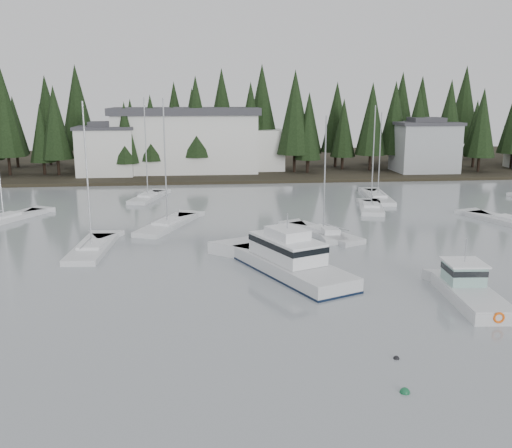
{
  "coord_description": "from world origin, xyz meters",
  "views": [
    {
      "loc": [
        -2.97,
        -17.27,
        13.5
      ],
      "look_at": [
        1.94,
        30.94,
        2.5
      ],
      "focal_mm": 40.0,
      "sensor_mm": 36.0,
      "label": 1
    }
  ],
  "objects_px": {
    "house_west": "(106,150)",
    "runabout_1": "(330,237)",
    "sailboat_4": "(512,224)",
    "sailboat_2": "(323,235)",
    "sailboat_11": "(371,209)",
    "house_east_a": "(425,146)",
    "cabin_cruiser_center": "(290,263)",
    "sailboat_0": "(378,198)",
    "sailboat_8": "(4,221)",
    "sailboat_7": "(92,250)",
    "lobster_boat_teal": "(469,293)",
    "sailboat_10": "(148,199)",
    "sailboat_3": "(167,226)",
    "harbor_inn": "(198,141)"
  },
  "relations": [
    {
      "from": "lobster_boat_teal",
      "to": "sailboat_8",
      "type": "height_order",
      "value": "sailboat_8"
    },
    {
      "from": "house_west",
      "to": "sailboat_7",
      "type": "height_order",
      "value": "sailboat_7"
    },
    {
      "from": "sailboat_7",
      "to": "sailboat_11",
      "type": "distance_m",
      "value": 33.93
    },
    {
      "from": "harbor_inn",
      "to": "sailboat_4",
      "type": "distance_m",
      "value": 54.9
    },
    {
      "from": "house_east_a",
      "to": "sailboat_11",
      "type": "xyz_separation_m",
      "value": [
        -18.39,
        -29.78,
        -4.83
      ]
    },
    {
      "from": "sailboat_2",
      "to": "sailboat_3",
      "type": "bearing_deg",
      "value": 44.33
    },
    {
      "from": "sailboat_11",
      "to": "sailboat_3",
      "type": "bearing_deg",
      "value": 118.85
    },
    {
      "from": "sailboat_4",
      "to": "sailboat_2",
      "type": "bearing_deg",
      "value": 78.71
    },
    {
      "from": "house_west",
      "to": "sailboat_4",
      "type": "distance_m",
      "value": 62.85
    },
    {
      "from": "harbor_inn",
      "to": "sailboat_7",
      "type": "xyz_separation_m",
      "value": [
        -9.52,
        -49.82,
        -5.71
      ]
    },
    {
      "from": "house_west",
      "to": "sailboat_11",
      "type": "height_order",
      "value": "sailboat_11"
    },
    {
      "from": "house_west",
      "to": "sailboat_7",
      "type": "bearing_deg",
      "value": -83.23
    },
    {
      "from": "lobster_boat_teal",
      "to": "sailboat_2",
      "type": "bearing_deg",
      "value": 21.61
    },
    {
      "from": "sailboat_7",
      "to": "sailboat_11",
      "type": "height_order",
      "value": "sailboat_7"
    },
    {
      "from": "sailboat_4",
      "to": "sailboat_11",
      "type": "height_order",
      "value": "sailboat_11"
    },
    {
      "from": "sailboat_3",
      "to": "sailboat_11",
      "type": "height_order",
      "value": "sailboat_3"
    },
    {
      "from": "sailboat_2",
      "to": "sailboat_0",
      "type": "bearing_deg",
      "value": -57.68
    },
    {
      "from": "sailboat_11",
      "to": "runabout_1",
      "type": "height_order",
      "value": "sailboat_11"
    },
    {
      "from": "lobster_boat_teal",
      "to": "sailboat_10",
      "type": "distance_m",
      "value": 47.64
    },
    {
      "from": "cabin_cruiser_center",
      "to": "sailboat_0",
      "type": "distance_m",
      "value": 35.02
    },
    {
      "from": "harbor_inn",
      "to": "sailboat_0",
      "type": "height_order",
      "value": "harbor_inn"
    },
    {
      "from": "lobster_boat_teal",
      "to": "sailboat_7",
      "type": "xyz_separation_m",
      "value": [
        -27.45,
        15.17,
        -0.47
      ]
    },
    {
      "from": "sailboat_2",
      "to": "runabout_1",
      "type": "xyz_separation_m",
      "value": [
        0.43,
        -1.23,
        0.07
      ]
    },
    {
      "from": "house_west",
      "to": "sailboat_2",
      "type": "relative_size",
      "value": 0.78
    },
    {
      "from": "sailboat_11",
      "to": "runabout_1",
      "type": "relative_size",
      "value": 2.39
    },
    {
      "from": "house_east_a",
      "to": "sailboat_7",
      "type": "bearing_deg",
      "value": -136.83
    },
    {
      "from": "runabout_1",
      "to": "sailboat_8",
      "type": "bearing_deg",
      "value": 70.56
    },
    {
      "from": "sailboat_11",
      "to": "sailboat_4",
      "type": "bearing_deg",
      "value": -112.94
    },
    {
      "from": "harbor_inn",
      "to": "cabin_cruiser_center",
      "type": "bearing_deg",
      "value": -83.22
    },
    {
      "from": "house_east_a",
      "to": "sailboat_8",
      "type": "bearing_deg",
      "value": -152.05
    },
    {
      "from": "sailboat_10",
      "to": "runabout_1",
      "type": "distance_m",
      "value": 30.14
    },
    {
      "from": "cabin_cruiser_center",
      "to": "sailboat_2",
      "type": "relative_size",
      "value": 1.07
    },
    {
      "from": "sailboat_4",
      "to": "sailboat_8",
      "type": "relative_size",
      "value": 0.9
    },
    {
      "from": "house_west",
      "to": "runabout_1",
      "type": "relative_size",
      "value": 1.77
    },
    {
      "from": "sailboat_3",
      "to": "lobster_boat_teal",
      "type": "bearing_deg",
      "value": -115.89
    },
    {
      "from": "lobster_boat_teal",
      "to": "sailboat_4",
      "type": "distance_m",
      "value": 26.52
    },
    {
      "from": "sailboat_4",
      "to": "runabout_1",
      "type": "distance_m",
      "value": 21.14
    },
    {
      "from": "sailboat_0",
      "to": "harbor_inn",
      "type": "bearing_deg",
      "value": 47.76
    },
    {
      "from": "house_east_a",
      "to": "sailboat_3",
      "type": "relative_size",
      "value": 0.77
    },
    {
      "from": "harbor_inn",
      "to": "cabin_cruiser_center",
      "type": "height_order",
      "value": "harbor_inn"
    },
    {
      "from": "lobster_boat_teal",
      "to": "runabout_1",
      "type": "bearing_deg",
      "value": 21.47
    },
    {
      "from": "sailboat_2",
      "to": "house_west",
      "type": "bearing_deg",
      "value": 5.76
    },
    {
      "from": "sailboat_4",
      "to": "runabout_1",
      "type": "height_order",
      "value": "sailboat_4"
    },
    {
      "from": "runabout_1",
      "to": "sailboat_4",
      "type": "bearing_deg",
      "value": -79.99
    },
    {
      "from": "sailboat_2",
      "to": "sailboat_3",
      "type": "xyz_separation_m",
      "value": [
        -15.42,
        5.35,
        0.0
      ]
    },
    {
      "from": "runabout_1",
      "to": "sailboat_0",
      "type": "bearing_deg",
      "value": -29.89
    },
    {
      "from": "sailboat_3",
      "to": "sailboat_11",
      "type": "relative_size",
      "value": 1.07
    },
    {
      "from": "sailboat_0",
      "to": "sailboat_8",
      "type": "xyz_separation_m",
      "value": [
        -44.94,
        -9.24,
        0.02
      ]
    },
    {
      "from": "house_west",
      "to": "runabout_1",
      "type": "bearing_deg",
      "value": -58.03
    },
    {
      "from": "house_east_a",
      "to": "cabin_cruiser_center",
      "type": "bearing_deg",
      "value": -120.96
    }
  ]
}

